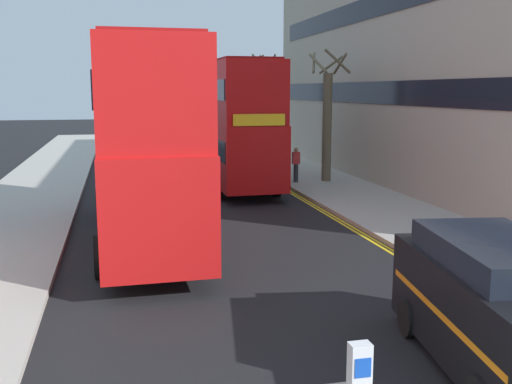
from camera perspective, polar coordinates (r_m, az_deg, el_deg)
name	(u,v)px	position (r m, az deg, el deg)	size (l,w,h in m)	color
sidewalk_right	(385,210)	(22.29, 12.23, -1.68)	(4.00, 80.00, 0.14)	#ADA89E
sidewalk_left	(6,228)	(20.52, -22.82, -3.21)	(4.00, 80.00, 0.14)	#ADA89E
kerb_line_outer	(352,227)	(19.68, 9.15, -3.28)	(0.10, 56.00, 0.01)	yellow
kerb_line_inner	(347,227)	(19.62, 8.71, -3.31)	(0.10, 56.00, 0.01)	yellow
double_decker_bus_away	(143,138)	(17.48, -10.79, 5.08)	(2.94, 10.85, 5.64)	red
double_decker_bus_oncoming	(230,120)	(27.64, -2.46, 6.90)	(2.92, 10.84, 5.64)	#B20F0F
taxi_minivan	(502,310)	(10.06, 22.48, -10.34)	(2.59, 5.04, 2.12)	black
pedestrian_far	(296,164)	(27.87, 3.84, 2.69)	(0.34, 0.22, 1.62)	#2D2D38
street_tree_near	(264,107)	(38.95, 0.81, 8.11)	(1.46, 1.63, 6.53)	#6B6047
street_tree_mid	(327,121)	(28.24, 6.81, 6.74)	(1.83, 1.84, 6.07)	#6B6047
townhouse_terrace_right	(458,65)	(31.53, 18.73, 11.47)	(10.08, 28.00, 11.24)	#B2A893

